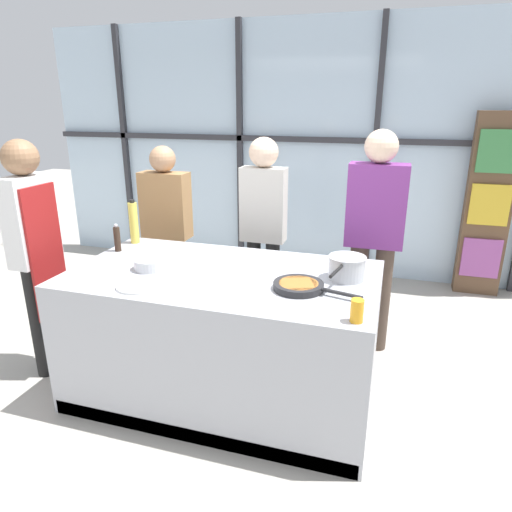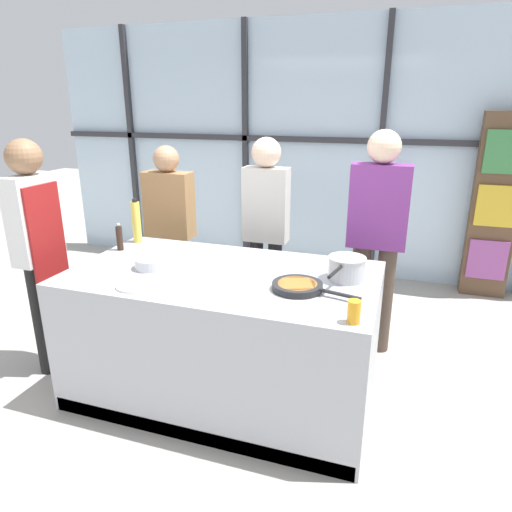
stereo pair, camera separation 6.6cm
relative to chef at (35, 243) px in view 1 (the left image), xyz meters
The scene contains 15 objects.
ground_plane 1.69m from the chef, ahead, with size 18.00×18.00×0.00m, color #ADA89E.
back_window_wall 3.09m from the chef, 63.69° to the left, with size 6.40×0.10×2.80m.
bookshelf 4.17m from the chef, 37.96° to the left, with size 0.44×0.19×1.86m.
demo_island 1.47m from the chef, ahead, with size 1.98×1.10×0.89m.
chef is the anchor object (origin of this frame).
spectator_far_left 1.15m from the chef, 65.88° to the left, with size 0.42×0.22×1.59m.
spectator_center_left 1.72m from the chef, 37.62° to the left, with size 0.37×0.24×1.68m.
spectator_center_right 2.48m from the chef, 24.97° to the left, with size 0.44×0.25×1.76m.
frying_pan 1.89m from the chef, ahead, with size 0.53×0.30×0.04m.
saucepan 2.15m from the chef, ahead, with size 0.23×0.42×0.15m.
white_plate 1.00m from the chef, 15.08° to the right, with size 0.26×0.26×0.01m, color white.
mixing_bowl 0.88m from the chef, ahead, with size 0.21×0.21×0.07m.
oil_bottle 0.71m from the chef, 48.10° to the left, with size 0.07×0.07×0.34m.
pepper_grinder 0.55m from the chef, 33.42° to the left, with size 0.05×0.05×0.21m.
juice_glass_near 2.27m from the chef, ahead, with size 0.07×0.07×0.12m, color orange.
Camera 1 is at (1.01, -2.56, 1.94)m, focal length 32.00 mm.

